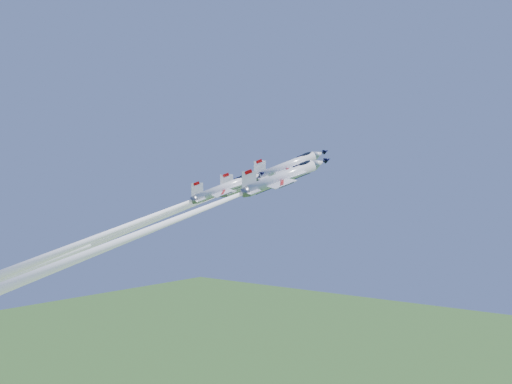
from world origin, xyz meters
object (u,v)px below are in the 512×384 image
Objects in this scene: jet_lead at (223,191)px; jet_right at (178,219)px; jet_left at (140,225)px; jet_slot at (146,218)px.

jet_right is at bearing -49.66° from jet_lead.
jet_left is 1.52× the size of jet_slot.
jet_lead reaches higher than jet_slot.
jet_left is 14.44m from jet_right.
jet_right is (13.93, -3.36, 1.78)m from jet_left.
jet_lead is 17.19m from jet_left.
jet_right is at bearing 19.42° from jet_left.
jet_left is 4.98m from jet_slot.
jet_lead is at bearing 130.34° from jet_right.
jet_lead is 0.75× the size of jet_right.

